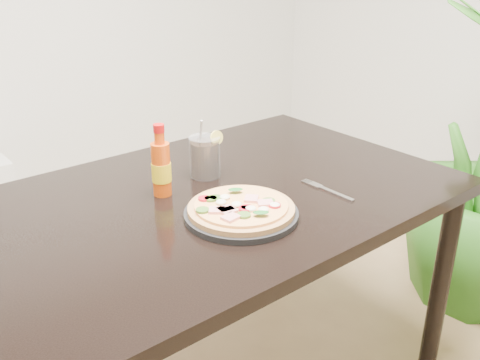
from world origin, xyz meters
TOP-DOWN VIEW (x-y plane):
  - dining_table at (0.09, 0.63)m, footprint 1.40×0.90m
  - plate at (0.06, 0.47)m, footprint 0.30×0.30m
  - pizza at (0.06, 0.47)m, footprint 0.28×0.28m
  - hot_sauce_bottle at (-0.02, 0.72)m, footprint 0.06×0.06m
  - cola_cup at (0.15, 0.75)m, footprint 0.10×0.09m
  - fork at (0.35, 0.44)m, footprint 0.02×0.19m
  - plant_pot at (1.31, 0.40)m, footprint 0.28×0.28m

SIDE VIEW (x-z plane):
  - plant_pot at x=1.31m, z-range 0.00..0.22m
  - dining_table at x=0.09m, z-range 0.29..1.04m
  - fork at x=0.35m, z-range 0.75..0.76m
  - plate at x=0.06m, z-range 0.75..0.77m
  - pizza at x=0.06m, z-range 0.76..0.79m
  - cola_cup at x=0.15m, z-range 0.72..0.90m
  - hot_sauce_bottle at x=-0.02m, z-range 0.73..0.94m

